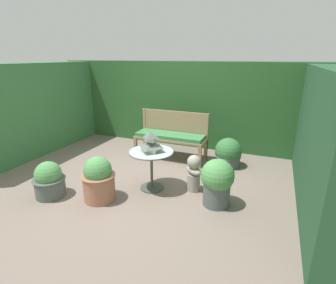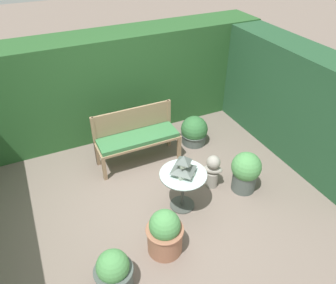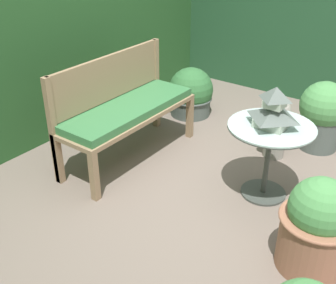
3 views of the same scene
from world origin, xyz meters
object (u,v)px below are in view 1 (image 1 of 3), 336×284
potted_plant_hedge_corner (49,180)px  potted_plant_table_far (99,179)px  patio_table (151,159)px  potted_plant_bench_left (217,181)px  garden_bench (170,137)px  pagoda_birdhouse (151,143)px  potted_plant_bench_right (228,154)px  garden_bust (194,172)px

potted_plant_hedge_corner → potted_plant_table_far: potted_plant_table_far is taller
patio_table → potted_plant_bench_left: size_ratio=0.99×
garden_bench → pagoda_birdhouse: pagoda_birdhouse is taller
patio_table → pagoda_birdhouse: bearing=-45.0°
garden_bench → pagoda_birdhouse: bearing=-81.0°
pagoda_birdhouse → potted_plant_table_far: size_ratio=0.48×
potted_plant_table_far → potted_plant_bench_right: bearing=52.4°
potted_plant_hedge_corner → potted_plant_table_far: 0.80m
garden_bench → potted_plant_bench_right: size_ratio=2.58×
garden_bench → garden_bust: garden_bust is taller
pagoda_birdhouse → potted_plant_table_far: (-0.58, -0.61, -0.46)m
potted_plant_bench_right → potted_plant_bench_left: (0.10, -1.50, 0.11)m
pagoda_birdhouse → potted_plant_bench_right: (0.98, 1.41, -0.53)m
garden_bench → potted_plant_hedge_corner: size_ratio=2.59×
pagoda_birdhouse → potted_plant_table_far: 0.96m
garden_bench → garden_bust: bearing=-52.6°
garden_bench → potted_plant_bench_left: potted_plant_bench_left is taller
potted_plant_table_far → potted_plant_bench_left: potted_plant_bench_left is taller
garden_bench → potted_plant_bench_left: (1.29, -1.40, -0.11)m
potted_plant_hedge_corner → garden_bench: bearing=62.0°
potted_plant_bench_right → potted_plant_table_far: 2.55m
garden_bench → potted_plant_table_far: potted_plant_table_far is taller
garden_bench → potted_plant_hedge_corner: 2.43m
potted_plant_bench_right → potted_plant_table_far: size_ratio=0.83×
potted_plant_table_far → potted_plant_hedge_corner: bearing=-165.0°
patio_table → potted_plant_bench_left: 1.09m
patio_table → potted_plant_bench_right: size_ratio=1.23×
potted_plant_bench_left → potted_plant_table_far: bearing=-162.4°
garden_bust → potted_plant_bench_left: (0.43, -0.29, 0.05)m
garden_bench → potted_plant_hedge_corner: potted_plant_hedge_corner is taller
garden_bust → potted_plant_hedge_corner: bearing=-115.1°
garden_bench → potted_plant_table_far: (-0.37, -1.93, -0.15)m
garden_bust → potted_plant_bench_left: size_ratio=0.86×
potted_plant_table_far → potted_plant_bench_left: size_ratio=0.98×
garden_bench → patio_table: patio_table is taller
pagoda_birdhouse → potted_plant_bench_right: size_ratio=0.57×
garden_bust → potted_plant_bench_left: potted_plant_bench_left is taller
pagoda_birdhouse → potted_plant_bench_left: bearing=-4.7°
patio_table → garden_bust: patio_table is taller
potted_plant_hedge_corner → pagoda_birdhouse: bearing=31.4°
patio_table → potted_plant_hedge_corner: size_ratio=1.24×
patio_table → garden_bust: bearing=17.1°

